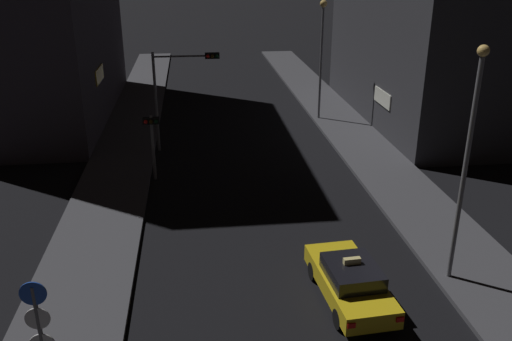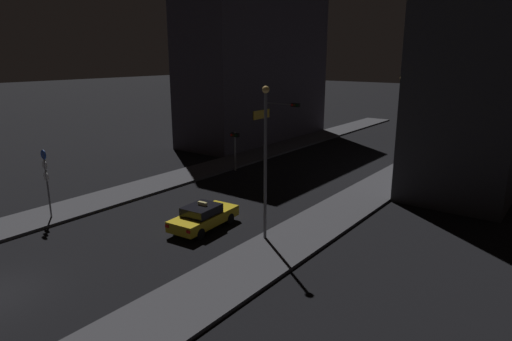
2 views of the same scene
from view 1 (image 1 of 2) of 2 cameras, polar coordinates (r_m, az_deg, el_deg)
name	(u,v)px [view 1 (image 1 of 2)]	position (r m, az deg, el deg)	size (l,w,h in m)	color
sidewalk_left	(128,139)	(34.22, -13.35, 3.29)	(3.49, 60.84, 0.18)	#424247
sidewalk_right	(349,131)	(35.38, 9.76, 4.18)	(3.49, 60.84, 0.18)	#424247
building_facade_right	(419,18)	(38.29, 16.86, 15.21)	(6.78, 18.70, 13.61)	#333338
taxi	(350,281)	(18.25, 9.89, -11.42)	(2.12, 4.57, 1.62)	yellow
traffic_light_overhead	(179,81)	(30.82, -8.19, 9.32)	(3.73, 0.42, 5.70)	slate
traffic_light_left_kerb	(152,134)	(27.13, -10.94, 3.82)	(0.80, 0.42, 3.35)	slate
street_lamp_near_block	(468,152)	(18.47, 21.48, 1.88)	(0.37, 0.37, 8.00)	slate
street_lamp_far_block	(322,43)	(36.57, 6.97, 13.23)	(0.47, 0.47, 7.80)	slate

